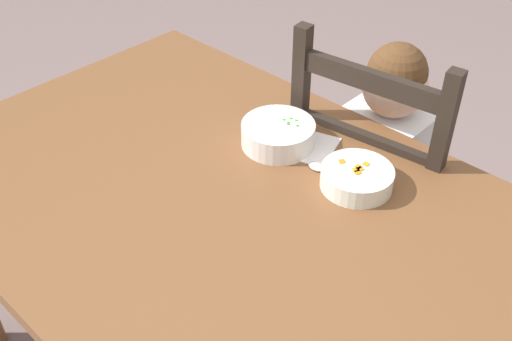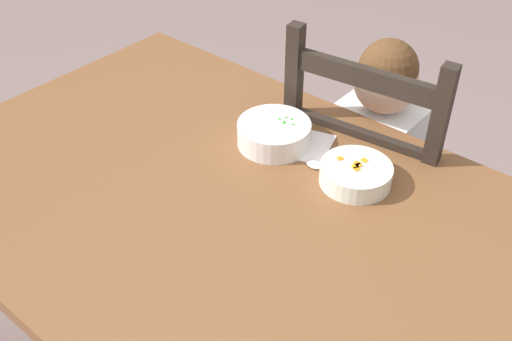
{
  "view_description": "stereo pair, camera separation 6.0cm",
  "coord_description": "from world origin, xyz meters",
  "px_view_note": "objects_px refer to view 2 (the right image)",
  "views": [
    {
      "loc": [
        0.76,
        -0.69,
        1.61
      ],
      "look_at": [
        0.04,
        0.07,
        0.79
      ],
      "focal_mm": 42.37,
      "sensor_mm": 36.0,
      "label": 1
    },
    {
      "loc": [
        0.71,
        -0.73,
        1.61
      ],
      "look_at": [
        0.04,
        0.07,
        0.79
      ],
      "focal_mm": 42.37,
      "sensor_mm": 36.0,
      "label": 2
    }
  ],
  "objects_px": {
    "child_figure": "(372,150)",
    "bowl_of_peas": "(274,133)",
    "dining_table": "(224,227)",
    "spoon": "(321,168)",
    "bowl_of_carrots": "(356,174)",
    "dining_chair": "(368,194)"
  },
  "relations": [
    {
      "from": "bowl_of_carrots",
      "to": "spoon",
      "type": "xyz_separation_m",
      "value": [
        -0.09,
        -0.01,
        -0.02
      ]
    },
    {
      "from": "dining_table",
      "to": "spoon",
      "type": "distance_m",
      "value": 0.26
    },
    {
      "from": "dining_table",
      "to": "child_figure",
      "type": "distance_m",
      "value": 0.53
    },
    {
      "from": "child_figure",
      "to": "bowl_of_peas",
      "type": "bearing_deg",
      "value": -111.91
    },
    {
      "from": "dining_table",
      "to": "bowl_of_carrots",
      "type": "distance_m",
      "value": 0.33
    },
    {
      "from": "child_figure",
      "to": "spoon",
      "type": "relative_size",
      "value": 6.78
    },
    {
      "from": "dining_table",
      "to": "bowl_of_peas",
      "type": "relative_size",
      "value": 8.04
    },
    {
      "from": "spoon",
      "to": "child_figure",
      "type": "bearing_deg",
      "value": 96.1
    },
    {
      "from": "dining_chair",
      "to": "child_figure",
      "type": "xyz_separation_m",
      "value": [
        -0.01,
        -0.0,
        0.16
      ]
    },
    {
      "from": "dining_chair",
      "to": "bowl_of_carrots",
      "type": "height_order",
      "value": "dining_chair"
    },
    {
      "from": "dining_chair",
      "to": "bowl_of_peas",
      "type": "xyz_separation_m",
      "value": [
        -0.12,
        -0.29,
        0.32
      ]
    },
    {
      "from": "bowl_of_peas",
      "to": "dining_chair",
      "type": "bearing_deg",
      "value": 67.03
    },
    {
      "from": "bowl_of_peas",
      "to": "spoon",
      "type": "xyz_separation_m",
      "value": [
        0.15,
        -0.01,
        -0.03
      ]
    },
    {
      "from": "dining_table",
      "to": "spoon",
      "type": "bearing_deg",
      "value": 62.64
    },
    {
      "from": "dining_chair",
      "to": "bowl_of_peas",
      "type": "bearing_deg",
      "value": -112.97
    },
    {
      "from": "child_figure",
      "to": "bowl_of_peas",
      "type": "relative_size",
      "value": 5.2
    },
    {
      "from": "dining_chair",
      "to": "bowl_of_carrots",
      "type": "distance_m",
      "value": 0.44
    },
    {
      "from": "bowl_of_carrots",
      "to": "spoon",
      "type": "distance_m",
      "value": 0.09
    },
    {
      "from": "dining_table",
      "to": "bowl_of_carrots",
      "type": "xyz_separation_m",
      "value": [
        0.2,
        0.23,
        0.12
      ]
    },
    {
      "from": "dining_chair",
      "to": "bowl_of_carrots",
      "type": "bearing_deg",
      "value": -69.33
    },
    {
      "from": "dining_chair",
      "to": "dining_table",
      "type": "bearing_deg",
      "value": -99.43
    },
    {
      "from": "dining_table",
      "to": "spoon",
      "type": "height_order",
      "value": "spoon"
    }
  ]
}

